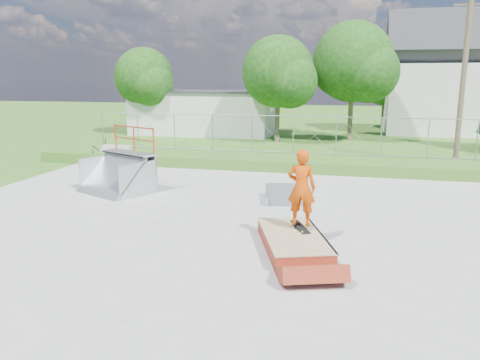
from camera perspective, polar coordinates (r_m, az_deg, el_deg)
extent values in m
plane|color=#375D1A|center=(12.54, 0.12, -6.47)|extent=(120.00, 120.00, 0.00)
cube|color=#959592|center=(12.53, 0.12, -6.38)|extent=(20.00, 16.00, 0.04)
cube|color=#375D1A|center=(21.56, 6.09, 2.16)|extent=(24.00, 3.00, 0.50)
cube|color=maroon|center=(11.32, 6.49, -7.63)|extent=(2.16, 3.04, 0.39)
cube|color=#9E805A|center=(11.25, 6.52, -6.64)|extent=(2.19, 3.07, 0.03)
cube|color=black|center=(11.61, 7.37, -5.76)|extent=(0.60, 0.79, 0.13)
imported|color=#C14106|center=(11.35, 7.50, -1.27)|extent=(0.70, 0.48, 1.87)
cube|color=white|center=(35.32, -4.12, 8.21)|extent=(10.00, 6.00, 3.00)
cube|color=white|center=(38.07, 23.44, 9.05)|extent=(8.00, 6.00, 5.00)
cube|color=#2C2D31|center=(38.09, 23.89, 14.14)|extent=(8.40, 6.08, 6.08)
cylinder|color=brown|center=(24.00, 25.57, 11.08)|extent=(0.24, 0.24, 8.00)
cylinder|color=brown|center=(30.05, 4.55, 6.95)|extent=(0.30, 0.30, 2.45)
sphere|color=#13340E|center=(29.92, 4.66, 13.03)|extent=(4.48, 4.48, 4.48)
sphere|color=#13340E|center=(29.24, 6.12, 11.92)|extent=(3.36, 3.36, 3.36)
cylinder|color=brown|center=(31.64, 13.28, 7.25)|extent=(0.30, 0.30, 2.80)
sphere|color=#13340E|center=(31.55, 13.62, 13.84)|extent=(5.12, 5.12, 5.12)
sphere|color=#13340E|center=(30.90, 15.37, 12.60)|extent=(3.84, 3.84, 3.84)
cylinder|color=brown|center=(34.95, -11.43, 7.36)|extent=(0.30, 0.30, 2.27)
sphere|color=#13340E|center=(34.83, -11.64, 12.21)|extent=(4.16, 4.16, 4.16)
sphere|color=#13340E|center=(34.04, -10.77, 11.37)|extent=(3.12, 3.12, 3.12)
cylinder|color=brown|center=(39.71, 17.05, 7.51)|extent=(0.30, 0.30, 2.10)
sphere|color=#13340E|center=(39.59, 17.31, 11.45)|extent=(3.84, 3.84, 3.84)
sphere|color=#13340E|center=(39.17, 18.37, 10.67)|extent=(2.88, 2.88, 2.88)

